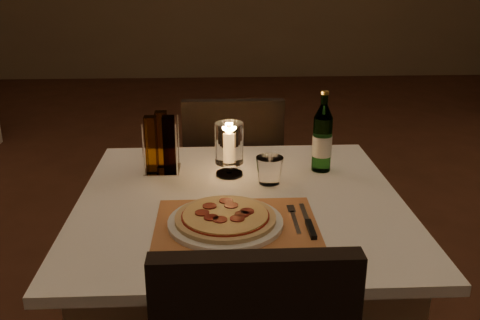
{
  "coord_description": "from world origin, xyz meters",
  "views": [
    {
      "loc": [
        -0.2,
        -2.01,
        1.43
      ],
      "look_at": [
        -0.13,
        -0.48,
        0.86
      ],
      "focal_mm": 40.0,
      "sensor_mm": 36.0,
      "label": 1
    }
  ],
  "objects_px": {
    "main_table": "(240,299)",
    "pizza": "(225,217)",
    "plate": "(225,222)",
    "tumbler": "(269,170)",
    "chair_far": "(233,171)",
    "hurricane_candle": "(229,145)",
    "water_bottle": "(322,139)"
  },
  "relations": [
    {
      "from": "main_table",
      "to": "pizza",
      "type": "distance_m",
      "value": 0.44
    },
    {
      "from": "plate",
      "to": "tumbler",
      "type": "height_order",
      "value": "tumbler"
    },
    {
      "from": "plate",
      "to": "tumbler",
      "type": "xyz_separation_m",
      "value": [
        0.15,
        0.3,
        0.03
      ]
    },
    {
      "from": "chair_far",
      "to": "hurricane_candle",
      "type": "distance_m",
      "value": 0.6
    },
    {
      "from": "plate",
      "to": "tumbler",
      "type": "distance_m",
      "value": 0.34
    },
    {
      "from": "main_table",
      "to": "water_bottle",
      "type": "height_order",
      "value": "water_bottle"
    },
    {
      "from": "pizza",
      "to": "chair_far",
      "type": "bearing_deg",
      "value": 86.8
    },
    {
      "from": "chair_far",
      "to": "plate",
      "type": "distance_m",
      "value": 0.92
    },
    {
      "from": "tumbler",
      "to": "hurricane_candle",
      "type": "xyz_separation_m",
      "value": [
        -0.13,
        0.08,
        0.06
      ]
    },
    {
      "from": "main_table",
      "to": "plate",
      "type": "xyz_separation_m",
      "value": [
        -0.05,
        -0.18,
        0.38
      ]
    },
    {
      "from": "plate",
      "to": "water_bottle",
      "type": "xyz_separation_m",
      "value": [
        0.34,
        0.41,
        0.1
      ]
    },
    {
      "from": "chair_far",
      "to": "plate",
      "type": "bearing_deg",
      "value": -93.2
    },
    {
      "from": "pizza",
      "to": "water_bottle",
      "type": "xyz_separation_m",
      "value": [
        0.34,
        0.41,
        0.09
      ]
    },
    {
      "from": "main_table",
      "to": "plate",
      "type": "relative_size",
      "value": 3.12
    },
    {
      "from": "chair_far",
      "to": "tumbler",
      "type": "distance_m",
      "value": 0.65
    },
    {
      "from": "main_table",
      "to": "hurricane_candle",
      "type": "distance_m",
      "value": 0.51
    },
    {
      "from": "main_table",
      "to": "hurricane_candle",
      "type": "xyz_separation_m",
      "value": [
        -0.03,
        0.2,
        0.47
      ]
    },
    {
      "from": "hurricane_candle",
      "to": "main_table",
      "type": "bearing_deg",
      "value": -81.83
    },
    {
      "from": "plate",
      "to": "water_bottle",
      "type": "height_order",
      "value": "water_bottle"
    },
    {
      "from": "pizza",
      "to": "tumbler",
      "type": "height_order",
      "value": "tumbler"
    },
    {
      "from": "hurricane_candle",
      "to": "water_bottle",
      "type": "bearing_deg",
      "value": 5.84
    },
    {
      "from": "pizza",
      "to": "tumbler",
      "type": "xyz_separation_m",
      "value": [
        0.15,
        0.3,
        0.02
      ]
    },
    {
      "from": "water_bottle",
      "to": "hurricane_candle",
      "type": "relative_size",
      "value": 1.52
    },
    {
      "from": "main_table",
      "to": "plate",
      "type": "height_order",
      "value": "plate"
    },
    {
      "from": "chair_far",
      "to": "pizza",
      "type": "height_order",
      "value": "chair_far"
    },
    {
      "from": "plate",
      "to": "hurricane_candle",
      "type": "xyz_separation_m",
      "value": [
        0.02,
        0.38,
        0.1
      ]
    },
    {
      "from": "tumbler",
      "to": "water_bottle",
      "type": "distance_m",
      "value": 0.23
    },
    {
      "from": "main_table",
      "to": "chair_far",
      "type": "relative_size",
      "value": 1.11
    },
    {
      "from": "chair_far",
      "to": "plate",
      "type": "height_order",
      "value": "chair_far"
    },
    {
      "from": "tumbler",
      "to": "water_bottle",
      "type": "height_order",
      "value": "water_bottle"
    },
    {
      "from": "main_table",
      "to": "pizza",
      "type": "height_order",
      "value": "pizza"
    },
    {
      "from": "tumbler",
      "to": "plate",
      "type": "bearing_deg",
      "value": -116.88
    }
  ]
}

